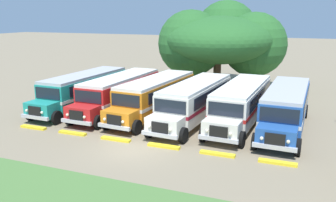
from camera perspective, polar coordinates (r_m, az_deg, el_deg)
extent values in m
plane|color=#84755B|center=(21.08, -5.79, -7.70)|extent=(220.00, 220.00, 0.00)
cube|color=teal|center=(31.01, -13.08, 1.99)|extent=(2.79, 9.28, 2.10)
cube|color=white|center=(31.04, -13.06, 1.69)|extent=(2.82, 9.30, 0.24)
cube|color=black|center=(30.42, -10.86, 2.84)|extent=(0.30, 8.00, 0.80)
cube|color=black|center=(31.91, -14.65, 3.14)|extent=(0.30, 8.00, 0.80)
cube|color=#B2B2B7|center=(30.80, -13.20, 4.11)|extent=(2.71, 9.17, 0.22)
cube|color=teal|center=(27.17, -19.62, -1.24)|extent=(2.24, 1.47, 1.05)
cube|color=black|center=(26.65, -20.69, -1.56)|extent=(1.10, 0.14, 0.70)
cube|color=#B7B7BC|center=(26.73, -20.67, -2.47)|extent=(2.41, 0.28, 0.24)
cube|color=black|center=(27.41, -18.84, 1.16)|extent=(2.20, 0.13, 0.84)
cube|color=white|center=(34.77, -8.58, 3.27)|extent=(0.90, 0.09, 1.30)
sphere|color=#EAE5C6|center=(26.14, -19.66, -1.76)|extent=(0.20, 0.20, 0.20)
sphere|color=#EAE5C6|center=(27.10, -21.83, -1.42)|extent=(0.20, 0.20, 0.20)
cylinder|color=black|center=(26.59, -17.48, -2.57)|extent=(0.31, 1.01, 1.00)
cylinder|color=black|center=(28.18, -21.19, -1.96)|extent=(0.31, 1.01, 1.00)
cylinder|color=black|center=(32.99, -8.23, 1.04)|extent=(0.31, 1.01, 1.00)
cylinder|color=black|center=(34.29, -11.65, 1.38)|extent=(0.31, 1.01, 1.00)
cube|color=red|center=(29.38, -7.50, 1.59)|extent=(2.74, 9.26, 2.10)
cube|color=white|center=(29.41, -7.49, 1.27)|extent=(2.77, 9.28, 0.24)
cube|color=black|center=(28.92, -5.05, 2.48)|extent=(0.25, 8.00, 0.80)
cube|color=black|center=(30.18, -9.32, 2.82)|extent=(0.25, 8.00, 0.80)
cube|color=silver|center=(29.16, -7.57, 3.82)|extent=(2.66, 9.16, 0.22)
cube|color=red|center=(25.22, -13.56, -1.94)|extent=(2.24, 1.46, 1.05)
cube|color=black|center=(24.65, -14.57, -2.31)|extent=(1.10, 0.13, 0.70)
cube|color=#B7B7BC|center=(24.74, -14.57, -3.29)|extent=(2.40, 0.26, 0.24)
cube|color=black|center=(25.49, -12.79, 0.65)|extent=(2.20, 0.12, 0.84)
cube|color=white|center=(33.37, -3.48, 2.97)|extent=(0.90, 0.08, 1.30)
sphere|color=#EAE5C6|center=(24.20, -13.33, -2.53)|extent=(0.20, 0.20, 0.20)
sphere|color=#EAE5C6|center=(25.03, -15.92, -2.15)|extent=(0.20, 0.20, 0.20)
cylinder|color=black|center=(24.77, -11.11, -3.37)|extent=(0.31, 1.01, 1.00)
cylinder|color=black|center=(26.15, -15.48, -2.70)|extent=(0.31, 1.01, 1.00)
cylinder|color=black|center=(31.63, -2.81, 0.62)|extent=(0.31, 1.01, 1.00)
cylinder|color=black|center=(32.72, -6.60, 0.99)|extent=(0.31, 1.01, 1.00)
cube|color=orange|center=(27.99, -1.77, 1.10)|extent=(3.16, 9.36, 2.10)
cube|color=white|center=(28.03, -1.77, 0.76)|extent=(3.20, 9.38, 0.24)
cube|color=black|center=(27.60, 0.85, 1.98)|extent=(0.62, 7.98, 0.80)
cube|color=black|center=(28.74, -3.75, 2.43)|extent=(0.62, 7.98, 0.80)
cube|color=silver|center=(27.76, -1.79, 3.43)|extent=(3.08, 9.25, 0.22)
cube|color=orange|center=(23.70, -7.69, -2.69)|extent=(2.30, 1.56, 1.05)
cube|color=black|center=(23.11, -8.70, -3.09)|extent=(1.10, 0.18, 0.70)
cube|color=#B7B7BC|center=(23.20, -8.71, -4.13)|extent=(2.41, 0.37, 0.24)
cube|color=black|center=(23.98, -6.89, 0.07)|extent=(2.20, 0.22, 0.84)
cube|color=white|center=(32.09, 2.04, 2.55)|extent=(0.90, 0.13, 1.30)
sphere|color=#EAE5C6|center=(22.69, -7.30, -3.35)|extent=(0.20, 0.20, 0.20)
sphere|color=#EAE5C6|center=(23.46, -10.18, -2.89)|extent=(0.20, 0.20, 0.20)
cylinder|color=black|center=(23.32, -5.04, -4.24)|extent=(0.35, 1.02, 1.00)
cylinder|color=black|center=(24.59, -9.86, -3.44)|extent=(0.35, 1.02, 1.00)
cylinder|color=black|center=(30.38, 2.87, 0.07)|extent=(0.35, 1.02, 1.00)
cylinder|color=black|center=(31.36, -1.17, 0.52)|extent=(0.35, 1.02, 1.00)
cube|color=silver|center=(26.50, 4.62, 0.34)|extent=(3.18, 9.36, 2.10)
cube|color=maroon|center=(26.54, 4.62, -0.02)|extent=(3.21, 9.38, 0.24)
cube|color=black|center=(26.25, 7.47, 1.25)|extent=(0.64, 7.98, 0.80)
cube|color=black|center=(27.13, 2.38, 1.77)|extent=(0.64, 7.98, 0.80)
cube|color=silver|center=(26.26, 4.67, 2.80)|extent=(3.09, 9.26, 0.22)
cube|color=silver|center=(21.96, -0.45, -3.89)|extent=(2.30, 1.56, 1.05)
cube|color=black|center=(21.33, -1.34, -4.37)|extent=(1.10, 0.18, 0.70)
cube|color=#B7B7BC|center=(21.43, -1.38, -5.49)|extent=(2.41, 0.38, 0.24)
cube|color=black|center=(22.25, 0.30, -0.90)|extent=(2.20, 0.22, 0.84)
cube|color=maroon|center=(30.78, 7.75, 1.94)|extent=(0.90, 0.13, 1.30)
sphere|color=#EAE5C6|center=(20.99, 0.31, -4.67)|extent=(0.20, 0.20, 0.20)
sphere|color=#EAE5C6|center=(21.60, -3.06, -4.15)|extent=(0.20, 0.20, 0.20)
cylinder|color=black|center=(21.74, 2.52, -5.55)|extent=(0.35, 1.02, 1.00)
cylinder|color=black|center=(22.74, -3.06, -4.68)|extent=(0.35, 1.02, 1.00)
cylinder|color=black|center=(29.14, 8.93, -0.68)|extent=(0.35, 1.02, 1.00)
cylinder|color=black|center=(29.89, 4.54, -0.19)|extent=(0.35, 1.02, 1.00)
cube|color=silver|center=(26.31, 11.87, -0.02)|extent=(2.92, 9.31, 2.10)
cube|color=red|center=(26.35, 11.85, -0.37)|extent=(2.95, 9.33, 0.24)
cube|color=black|center=(26.26, 14.77, 0.91)|extent=(0.41, 7.99, 0.80)
cube|color=black|center=(26.77, 9.41, 1.43)|extent=(0.41, 7.99, 0.80)
cube|color=silver|center=(26.06, 12.00, 2.46)|extent=(2.84, 9.20, 0.22)
cube|color=silver|center=(21.49, 8.69, -4.46)|extent=(2.26, 1.50, 1.05)
cube|color=black|center=(20.80, 8.14, -4.98)|extent=(1.10, 0.15, 0.70)
cube|color=#B7B7BC|center=(20.91, 8.07, -6.13)|extent=(2.41, 0.31, 0.24)
cube|color=black|center=(21.82, 9.27, -1.39)|extent=(2.20, 0.16, 0.84)
cube|color=red|center=(30.76, 13.75, 1.66)|extent=(0.90, 0.10, 1.30)
sphere|color=#EAE5C6|center=(20.59, 9.98, -5.25)|extent=(0.20, 0.20, 0.20)
sphere|color=#EAE5C6|center=(20.95, 6.26, -4.79)|extent=(0.20, 0.20, 0.20)
cylinder|color=black|center=(21.49, 11.81, -6.08)|extent=(0.33, 1.01, 1.00)
cylinder|color=black|center=(22.07, 5.70, -5.30)|extent=(0.33, 1.01, 1.00)
cylinder|color=black|center=(29.22, 15.36, -0.97)|extent=(0.33, 1.01, 1.00)
cylinder|color=black|center=(29.66, 10.78, -0.50)|extent=(0.33, 1.01, 1.00)
cube|color=#23519E|center=(25.89, 18.53, -0.67)|extent=(2.78, 9.27, 2.10)
cube|color=silver|center=(25.93, 18.50, -1.03)|extent=(2.81, 9.29, 0.24)
cube|color=black|center=(26.01, 21.45, 0.28)|extent=(0.29, 8.00, 0.80)
cube|color=black|center=(26.19, 15.91, 0.80)|extent=(0.29, 8.00, 0.80)
cube|color=#B2B2B7|center=(25.64, 18.73, 1.84)|extent=(2.70, 9.17, 0.22)
cube|color=#23519E|center=(20.96, 17.08, -5.40)|extent=(2.24, 1.47, 1.05)
cube|color=black|center=(20.25, 16.84, -5.98)|extent=(1.10, 0.13, 0.70)
cube|color=#B7B7BC|center=(20.36, 16.74, -7.16)|extent=(2.41, 0.27, 0.24)
cube|color=black|center=(21.30, 17.48, -2.23)|extent=(2.20, 0.13, 0.84)
cube|color=silver|center=(30.41, 19.32, 1.14)|extent=(0.90, 0.09, 1.30)
sphere|color=#EAE5C6|center=(20.15, 18.80, -6.23)|extent=(0.20, 0.20, 0.20)
sphere|color=#EAE5C6|center=(20.28, 14.85, -5.81)|extent=(0.20, 0.20, 0.20)
cylinder|color=black|center=(21.15, 20.26, -6.99)|extent=(0.31, 1.01, 1.00)
cylinder|color=black|center=(21.36, 13.80, -6.31)|extent=(0.31, 1.01, 1.00)
cylinder|color=black|center=(29.00, 21.28, -1.54)|extent=(0.31, 1.01, 1.00)
cylinder|color=black|center=(29.15, 16.58, -1.09)|extent=(0.31, 1.01, 1.00)
cube|color=yellow|center=(26.29, -20.85, -3.99)|extent=(2.00, 0.36, 0.15)
cube|color=yellow|center=(24.28, -15.12, -5.00)|extent=(2.00, 0.36, 0.15)
cube|color=yellow|center=(22.55, -8.41, -6.11)|extent=(2.00, 0.36, 0.15)
cube|color=yellow|center=(21.19, -0.68, -7.28)|extent=(2.00, 0.36, 0.15)
cube|color=yellow|center=(20.27, 7.96, -8.43)|extent=(2.00, 0.36, 0.15)
cube|color=yellow|center=(19.84, 17.25, -9.45)|extent=(2.00, 0.36, 0.15)
cylinder|color=brown|center=(37.51, 7.91, 4.42)|extent=(0.79, 0.79, 3.35)
ellipsoid|color=#286028|center=(37.11, 8.09, 9.75)|extent=(11.19, 11.42, 4.84)
sphere|color=#286028|center=(37.94, 13.72, 8.83)|extent=(6.61, 6.61, 6.61)
sphere|color=#286028|center=(37.07, 3.71, 9.28)|extent=(6.81, 6.81, 6.81)
sphere|color=#286028|center=(40.66, 9.37, 10.88)|extent=(6.98, 6.98, 6.98)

